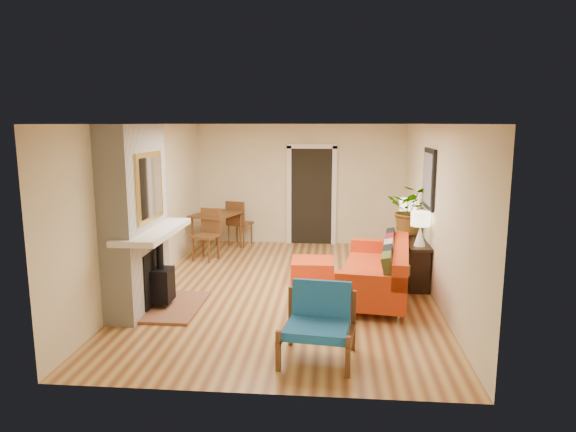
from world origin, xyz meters
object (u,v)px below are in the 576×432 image
(dining_table, at_px, (220,221))
(lamp_near, at_px, (420,225))
(blue_chair, at_px, (319,318))
(houseplant, at_px, (412,210))
(sofa, at_px, (381,271))
(console_table, at_px, (412,245))
(ottoman, at_px, (313,268))
(lamp_far, at_px, (407,210))

(dining_table, distance_m, lamp_near, 4.27)
(blue_chair, relative_size, houseplant, 1.02)
(sofa, xyz_separation_m, houseplant, (0.60, 1.17, 0.77))
(blue_chair, bearing_deg, sofa, 67.64)
(sofa, xyz_separation_m, blue_chair, (-0.89, -2.16, 0.06))
(sofa, bearing_deg, blue_chair, -112.36)
(blue_chair, distance_m, console_table, 3.47)
(console_table, bearing_deg, ottoman, -170.42)
(console_table, relative_size, lamp_far, 3.43)
(dining_table, bearing_deg, houseplant, -19.93)
(lamp_near, relative_size, houseplant, 0.63)
(ottoman, xyz_separation_m, console_table, (1.68, 0.28, 0.37))
(sofa, distance_m, dining_table, 3.94)
(blue_chair, distance_m, dining_table, 5.13)
(ottoman, xyz_separation_m, dining_table, (-1.96, 1.80, 0.44))
(dining_table, height_order, lamp_near, lamp_near)
(blue_chair, distance_m, houseplant, 3.72)
(ottoman, relative_size, console_table, 0.39)
(console_table, distance_m, houseplant, 0.61)
(lamp_far, bearing_deg, ottoman, -148.59)
(sofa, relative_size, dining_table, 1.26)
(houseplant, bearing_deg, sofa, -116.98)
(dining_table, distance_m, lamp_far, 3.75)
(dining_table, distance_m, console_table, 3.95)
(dining_table, height_order, houseplant, houseplant)
(sofa, height_order, dining_table, dining_table)
(ottoman, distance_m, houseplant, 1.98)
(lamp_far, bearing_deg, lamp_near, -90.00)
(lamp_far, bearing_deg, console_table, -90.00)
(blue_chair, xyz_separation_m, lamp_near, (1.50, 2.46, 0.62))
(houseplant, bearing_deg, console_table, -87.13)
(console_table, bearing_deg, houseplant, 92.87)
(blue_chair, bearing_deg, lamp_near, 58.73)
(ottoman, xyz_separation_m, houseplant, (1.67, 0.48, 0.95))
(blue_chair, xyz_separation_m, console_table, (1.50, 3.13, 0.13))
(sofa, relative_size, console_table, 1.27)
(sofa, height_order, lamp_near, lamp_near)
(sofa, height_order, blue_chair, sofa)
(ottoman, bearing_deg, dining_table, 137.50)
(sofa, distance_m, houseplant, 1.52)
(lamp_near, bearing_deg, sofa, -153.43)
(ottoman, height_order, console_table, console_table)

